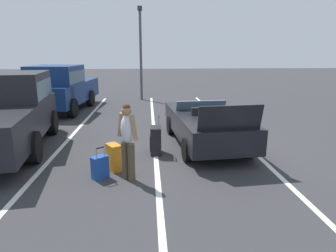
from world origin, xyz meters
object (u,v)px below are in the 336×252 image
Objects in this scene: traveler_person at (127,138)px; parked_pickup_truck_near at (7,110)px; suitcase_medium_bright at (114,157)px; parking_lamp_post at (141,47)px; suitcase_large_black at (156,140)px; convertible_car at (204,123)px; suitcase_small_carryon at (100,167)px; parked_pickup_truck_far at (61,87)px.

traveler_person is 0.32× the size of parked_pickup_truck_near.
parked_pickup_truck_near is at bearing 119.17° from suitcase_medium_bright.
suitcase_large_black is at bearing -176.50° from parking_lamp_post.
parking_lamp_post is (8.44, -3.54, 1.81)m from parked_pickup_truck_near.
convertible_car reaches higher than suitcase_large_black.
suitcase_medium_bright is at bearing 123.82° from convertible_car.
traveler_person is 0.33× the size of parking_lamp_post.
parked_pickup_truck_near reaches higher than convertible_car.
parked_pickup_truck_near is (2.24, 2.85, 0.85)m from suitcase_small_carryon.
parked_pickup_truck_far is at bearing 83.06° from suitcase_medium_bright.
suitcase_large_black is 9.55m from parking_lamp_post.
suitcase_large_black is 1.80m from traveler_person.
parking_lamp_post is at bearing 43.79° from traveler_person.
suitcase_large_black is (-0.93, 1.46, -0.22)m from convertible_car.
suitcase_small_carryon is 0.14× the size of parking_lamp_post.
suitcase_large_black is 1.66× the size of suitcase_medium_bright.
suitcase_small_carryon is at bearing -150.81° from suitcase_medium_bright.
parked_pickup_truck_near is at bearing 86.80° from convertible_car.
traveler_person is 4.19m from parked_pickup_truck_near.
parked_pickup_truck_near reaches higher than suitcase_medium_bright.
parked_pickup_truck_far is (5.32, 0.03, 0.00)m from parked_pickup_truck_near.
traveler_person is (-1.59, 0.63, 0.56)m from suitcase_large_black.
parked_pickup_truck_far is (5.14, 5.60, 0.51)m from convertible_car.
convertible_car is at bearing -166.26° from parking_lamp_post.
convertible_car is 1.74m from suitcase_large_black.
convertible_car is at bearing 52.45° from parked_pickup_truck_far.
parked_pickup_truck_near is 9.33m from parking_lamp_post.
suitcase_large_black is at bearing 15.76° from suitcase_medium_bright.
parked_pickup_truck_near reaches higher than suitcase_small_carryon.
parking_lamp_post reaches higher than suitcase_small_carryon.
parked_pickup_truck_near is at bearing -7.85° from suitcase_large_black.
convertible_car is 3.29m from traveler_person.
suitcase_large_black is 1.45m from suitcase_medium_bright.
parking_lamp_post is at bearing 56.82° from suitcase_medium_bright.
convertible_car is 5.90× the size of suitcase_small_carryon.
parked_pickup_truck_far reaches higher than suitcase_small_carryon.
parked_pickup_truck_near is at bearing 100.19° from traveler_person.
parked_pickup_truck_near is 5.32m from parked_pickup_truck_far.
parked_pickup_truck_near is (-0.18, 5.56, 0.51)m from convertible_car.
convertible_car is at bearing -145.05° from suitcase_large_black.
suitcase_medium_bright is (-1.98, 2.45, -0.28)m from convertible_car.
parking_lamp_post is at bearing -83.99° from suitcase_large_black.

